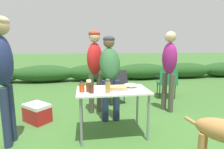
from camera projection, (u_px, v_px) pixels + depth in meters
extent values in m
plane|color=#3D6B2D|center=(113.00, 134.00, 2.83)|extent=(60.00, 60.00, 0.00)
ellipsoid|color=#234C1E|center=(44.00, 74.00, 6.86)|extent=(2.40, 0.90, 0.66)
ellipsoid|color=#234C1E|center=(95.00, 72.00, 7.16)|extent=(2.40, 0.90, 0.66)
ellipsoid|color=#234C1E|center=(142.00, 71.00, 7.46)|extent=(2.40, 0.90, 0.66)
ellipsoid|color=#234C1E|center=(185.00, 70.00, 7.77)|extent=(2.40, 0.90, 0.66)
cube|color=white|center=(113.00, 90.00, 2.71)|extent=(1.10, 0.64, 0.02)
cylinder|color=gray|center=(81.00, 122.00, 2.43)|extent=(0.04, 0.04, 0.71)
cylinder|color=gray|center=(148.00, 118.00, 2.58)|extent=(0.04, 0.04, 0.71)
cylinder|color=gray|center=(82.00, 109.00, 2.96)|extent=(0.04, 0.04, 0.71)
cylinder|color=gray|center=(137.00, 106.00, 3.11)|extent=(0.04, 0.04, 0.71)
cube|color=#9E9EA3|center=(116.00, 89.00, 2.68)|extent=(0.33, 0.22, 0.02)
cube|color=tan|center=(116.00, 87.00, 2.68)|extent=(0.29, 0.19, 0.04)
cylinder|color=white|center=(96.00, 88.00, 2.74)|extent=(0.24, 0.24, 0.03)
ellipsoid|color=#ADBC99|center=(130.00, 85.00, 2.87)|extent=(0.23, 0.23, 0.06)
cylinder|color=white|center=(89.00, 84.00, 2.84)|extent=(0.08, 0.08, 0.12)
cylinder|color=#B2893D|center=(108.00, 87.00, 2.49)|extent=(0.07, 0.07, 0.17)
cylinder|color=#4C4C4C|center=(108.00, 81.00, 2.47)|extent=(0.07, 0.07, 0.03)
cylinder|color=#562314|center=(91.00, 89.00, 2.49)|extent=(0.07, 0.07, 0.13)
cone|color=black|center=(91.00, 83.00, 2.48)|extent=(0.06, 0.06, 0.04)
cylinder|color=brown|center=(88.00, 87.00, 2.56)|extent=(0.07, 0.07, 0.14)
cone|color=gold|center=(88.00, 81.00, 2.55)|extent=(0.06, 0.06, 0.04)
cylinder|color=#CC4214|center=(82.00, 88.00, 2.55)|extent=(0.08, 0.08, 0.14)
cone|color=black|center=(82.00, 82.00, 2.54)|extent=(0.07, 0.07, 0.04)
cylinder|color=#232D4C|center=(105.00, 101.00, 3.26)|extent=(0.12, 0.12, 0.78)
cylinder|color=#232D4C|center=(116.00, 100.00, 3.30)|extent=(0.12, 0.12, 0.78)
ellipsoid|color=#28562D|center=(110.00, 64.00, 3.28)|extent=(0.39, 0.50, 0.69)
sphere|color=brown|center=(109.00, 42.00, 3.33)|extent=(0.22, 0.22, 0.22)
ellipsoid|color=#333338|center=(109.00, 39.00, 3.32)|extent=(0.23, 0.23, 0.13)
cylinder|color=#4C473D|center=(91.00, 94.00, 3.67)|extent=(0.11, 0.11, 0.82)
cylinder|color=#4C473D|center=(99.00, 93.00, 3.76)|extent=(0.11, 0.11, 0.82)
ellipsoid|color=red|center=(95.00, 59.00, 3.59)|extent=(0.40, 0.34, 0.66)
sphere|color=#DBAD89|center=(94.00, 37.00, 3.52)|extent=(0.23, 0.23, 0.23)
ellipsoid|color=#993823|center=(94.00, 34.00, 3.51)|extent=(0.24, 0.24, 0.14)
cylinder|color=#4C473D|center=(164.00, 91.00, 3.86)|extent=(0.11, 0.11, 0.82)
cylinder|color=#4C473D|center=(171.00, 93.00, 3.71)|extent=(0.11, 0.11, 0.82)
ellipsoid|color=#931E70|center=(169.00, 58.00, 3.67)|extent=(0.36, 0.41, 0.66)
sphere|color=#DBAD89|center=(171.00, 37.00, 3.59)|extent=(0.23, 0.23, 0.23)
cylinder|color=#232D4C|center=(6.00, 118.00, 2.40)|extent=(0.10, 0.10, 0.85)
cylinder|color=#232D4C|center=(11.00, 113.00, 2.57)|extent=(0.10, 0.10, 0.85)
ellipsoid|color=navy|center=(3.00, 62.00, 2.36)|extent=(0.24, 0.33, 0.69)
cylinder|color=#B27A42|center=(204.00, 148.00, 2.03)|extent=(0.07, 0.07, 0.48)
ellipsoid|color=#B27A42|center=(223.00, 131.00, 1.81)|extent=(0.54, 0.57, 0.24)
cylinder|color=#B27A42|center=(192.00, 121.00, 2.01)|extent=(0.14, 0.16, 0.10)
cube|color=#19602D|center=(166.00, 83.00, 4.86)|extent=(0.56, 0.56, 0.03)
cube|color=#19602D|center=(169.00, 77.00, 4.55)|extent=(0.49, 0.27, 0.44)
cylinder|color=black|center=(160.00, 91.00, 4.72)|extent=(0.02, 0.02, 0.38)
cylinder|color=black|center=(175.00, 92.00, 4.68)|extent=(0.02, 0.02, 0.38)
cylinder|color=black|center=(157.00, 88.00, 5.11)|extent=(0.02, 0.02, 0.38)
cylinder|color=black|center=(171.00, 88.00, 5.07)|extent=(0.02, 0.02, 0.38)
cylinder|color=black|center=(158.00, 77.00, 4.86)|extent=(0.13, 0.41, 0.02)
cylinder|color=black|center=(175.00, 77.00, 4.81)|extent=(0.13, 0.41, 0.02)
cube|color=#232328|center=(113.00, 87.00, 4.38)|extent=(0.59, 0.59, 0.03)
cube|color=#232328|center=(119.00, 80.00, 4.10)|extent=(0.49, 0.31, 0.44)
cylinder|color=black|center=(110.00, 98.00, 4.15)|extent=(0.02, 0.02, 0.38)
cylinder|color=black|center=(124.00, 95.00, 4.34)|extent=(0.02, 0.02, 0.38)
cylinder|color=black|center=(103.00, 94.00, 4.49)|extent=(0.02, 0.02, 0.38)
cylinder|color=black|center=(116.00, 92.00, 4.68)|extent=(0.02, 0.02, 0.38)
cylinder|color=black|center=(105.00, 81.00, 4.25)|extent=(0.16, 0.40, 0.02)
cylinder|color=black|center=(121.00, 79.00, 4.46)|extent=(0.16, 0.40, 0.02)
cube|color=#B21E1E|center=(37.00, 114.00, 3.27)|extent=(0.57, 0.56, 0.28)
cube|color=silver|center=(37.00, 106.00, 3.25)|extent=(0.57, 0.56, 0.06)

